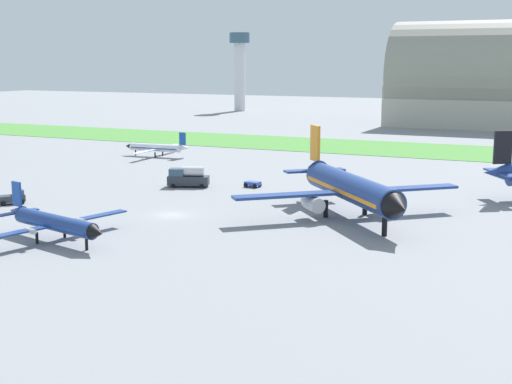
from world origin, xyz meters
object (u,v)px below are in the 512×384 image
(airplane_foreground_turboprop, at_px, (53,222))
(airplane_midfield_jet, at_px, (349,188))
(baggage_cart_near_gate, at_px, (253,184))
(pushback_tug_midfield, at_px, (13,198))
(fuel_truck_by_runway, at_px, (188,177))
(control_tower, at_px, (240,64))
(airplane_taxiing_turboprop, at_px, (157,147))

(airplane_foreground_turboprop, relative_size, airplane_midfield_jet, 0.79)
(baggage_cart_near_gate, bearing_deg, pushback_tug_midfield, 53.03)
(airplane_foreground_turboprop, height_order, fuel_truck_by_runway, airplane_foreground_turboprop)
(airplane_midfield_jet, xyz_separation_m, control_tower, (-99.34, 171.04, 14.56))
(airplane_midfield_jet, bearing_deg, baggage_cart_near_gate, -167.37)
(airplane_midfield_jet, distance_m, fuel_truck_by_runway, 32.11)
(baggage_cart_near_gate, xyz_separation_m, fuel_truck_by_runway, (-9.51, -4.11, 1.01))
(fuel_truck_by_runway, bearing_deg, airplane_foreground_turboprop, 75.22)
(airplane_foreground_turboprop, distance_m, fuel_truck_by_runway, 36.70)
(airplane_midfield_jet, height_order, baggage_cart_near_gate, airplane_midfield_jet)
(airplane_midfield_jet, xyz_separation_m, baggage_cart_near_gate, (-20.61, 14.99, -3.32))
(airplane_foreground_turboprop, distance_m, control_tower, 210.48)
(control_tower, bearing_deg, airplane_taxiing_turboprop, -71.11)
(airplane_midfield_jet, bearing_deg, airplane_foreground_turboprop, -86.86)
(fuel_truck_by_runway, xyz_separation_m, control_tower, (-69.22, 160.16, 16.87))
(baggage_cart_near_gate, distance_m, pushback_tug_midfield, 36.29)
(fuel_truck_by_runway, bearing_deg, airplane_taxiing_turboprop, -71.00)
(pushback_tug_midfield, distance_m, fuel_truck_by_runway, 27.09)
(airplane_foreground_turboprop, bearing_deg, airplane_midfield_jet, 59.06)
(airplane_midfield_jet, bearing_deg, fuel_truck_by_runway, -151.20)
(airplane_midfield_jet, relative_size, control_tower, 0.82)
(baggage_cart_near_gate, bearing_deg, airplane_foreground_turboprop, 88.78)
(airplane_taxiing_turboprop, relative_size, baggage_cart_near_gate, 6.94)
(airplane_taxiing_turboprop, height_order, control_tower, control_tower)
(airplane_foreground_turboprop, bearing_deg, pushback_tug_midfield, 158.46)
(airplane_midfield_jet, relative_size, pushback_tug_midfield, 6.33)
(airplane_midfield_jet, relative_size, airplane_taxiing_turboprop, 1.41)
(baggage_cart_near_gate, distance_m, control_tower, 175.71)
(fuel_truck_by_runway, bearing_deg, airplane_midfield_jet, 139.00)
(airplane_foreground_turboprop, distance_m, airplane_taxiing_turboprop, 71.13)
(airplane_foreground_turboprop, relative_size, control_tower, 0.64)
(airplane_taxiing_turboprop, bearing_deg, control_tower, -73.95)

